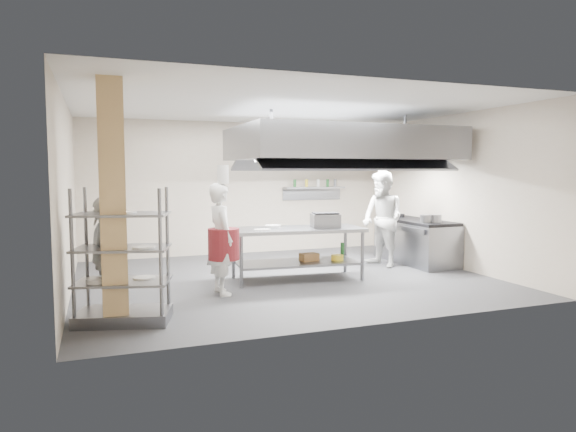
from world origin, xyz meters
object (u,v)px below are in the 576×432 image
object	(u,v)px
griddle	(325,221)
chef_line	(383,219)
pass_rack	(122,256)
stockpot	(426,219)
cooking_range	(416,243)
chef_head	(221,239)
chef_plating	(105,256)
island	(297,254)

from	to	relation	value
griddle	chef_line	bearing A→B (deg)	33.56
pass_rack	stockpot	world-z (taller)	pass_rack
stockpot	cooking_range	bearing A→B (deg)	71.04
chef_line	chef_head	bearing A→B (deg)	-82.55
pass_rack	cooking_range	world-z (taller)	pass_rack
chef_plating	pass_rack	bearing A→B (deg)	30.38
island	cooking_range	bearing A→B (deg)	18.19
griddle	cooking_range	bearing A→B (deg)	28.63
chef_line	stockpot	bearing A→B (deg)	40.72
chef_line	stockpot	size ratio (longest dim) A/B	8.37
island	griddle	xyz separation A→B (m)	(0.51, -0.07, 0.57)
cooking_range	chef_head	size ratio (longest dim) A/B	1.17
chef_plating	island	bearing A→B (deg)	116.03
chef_plating	griddle	bearing A→B (deg)	112.39
chef_head	griddle	world-z (taller)	chef_head
island	stockpot	distance (m)	2.74
chef_head	griddle	distance (m)	2.06
pass_rack	stockpot	bearing A→B (deg)	31.90
island	cooking_range	xyz separation A→B (m)	(2.91, 0.68, -0.04)
pass_rack	chef_line	xyz separation A→B (m)	(5.01, 2.18, 0.10)
cooking_range	chef_head	bearing A→B (deg)	-163.88
cooking_range	pass_rack	bearing A→B (deg)	-158.64
cooking_range	chef_line	world-z (taller)	chef_line
chef_plating	stockpot	distance (m)	5.99
chef_line	chef_plating	distance (m)	5.50
chef_head	chef_line	distance (m)	3.70
chef_head	chef_line	world-z (taller)	chef_line
chef_line	pass_rack	bearing A→B (deg)	-77.10
chef_head	chef_plating	bearing A→B (deg)	102.91
chef_line	griddle	size ratio (longest dim) A/B	3.94
pass_rack	stockpot	distance (m)	5.90
cooking_range	island	bearing A→B (deg)	-166.82
island	stockpot	world-z (taller)	stockpot
griddle	chef_plating	bearing A→B (deg)	-151.88
chef_line	griddle	bearing A→B (deg)	-78.26
island	stockpot	bearing A→B (deg)	5.82
pass_rack	stockpot	xyz separation A→B (m)	(5.66, 1.66, 0.13)
cooking_range	chef_line	xyz separation A→B (m)	(-0.87, -0.12, 0.53)
pass_rack	chef_line	bearing A→B (deg)	39.05
chef_head	stockpot	size ratio (longest dim) A/B	7.57
island	chef_head	size ratio (longest dim) A/B	1.33
pass_rack	chef_head	world-z (taller)	chef_head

